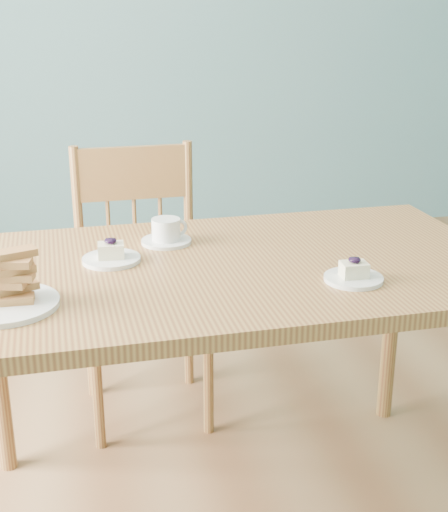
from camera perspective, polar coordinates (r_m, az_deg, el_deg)
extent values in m
cube|color=#976F46|center=(2.40, 5.51, -16.70)|extent=(5.00, 5.00, 0.01)
cube|color=slate|center=(4.37, -4.47, 18.78)|extent=(5.00, 0.01, 2.70)
cube|color=#A3793E|center=(1.88, 0.80, -1.11)|extent=(1.45, 0.85, 0.04)
cylinder|color=#A3793E|center=(2.55, 13.23, -5.22)|extent=(0.05, 0.05, 0.73)
cube|color=#A3793E|center=(2.48, -6.40, -3.48)|extent=(0.44, 0.42, 0.04)
cylinder|color=#A3793E|center=(2.41, -10.08, -10.57)|extent=(0.04, 0.04, 0.42)
cylinder|color=#A3793E|center=(2.45, -1.25, -9.68)|extent=(0.04, 0.04, 0.42)
cylinder|color=#A3793E|center=(2.72, -10.64, -6.91)|extent=(0.04, 0.04, 0.42)
cylinder|color=#A3793E|center=(2.76, -2.86, -6.19)|extent=(0.04, 0.04, 0.42)
cylinder|color=#A3793E|center=(2.55, -11.59, 3.22)|extent=(0.03, 0.03, 0.49)
cylinder|color=#A3793E|center=(2.59, -2.87, 3.87)|extent=(0.03, 0.03, 0.49)
cube|color=#A3793E|center=(2.53, -7.33, 6.61)|extent=(0.37, 0.03, 0.19)
cylinder|color=#A3793E|center=(2.58, -9.15, 1.31)|extent=(0.01, 0.01, 0.29)
cylinder|color=#A3793E|center=(2.59, -7.10, 1.47)|extent=(0.01, 0.01, 0.29)
cylinder|color=#A3793E|center=(2.60, -5.07, 1.63)|extent=(0.01, 0.01, 0.29)
cylinder|color=silver|center=(1.77, 10.32, -1.78)|extent=(0.15, 0.15, 0.01)
cube|color=beige|center=(1.77, 10.36, -1.07)|extent=(0.07, 0.05, 0.04)
ellipsoid|color=black|center=(1.76, 10.41, -0.30)|extent=(0.03, 0.03, 0.01)
sphere|color=black|center=(1.76, 10.64, -0.26)|extent=(0.01, 0.01, 0.01)
sphere|color=black|center=(1.76, 10.12, -0.27)|extent=(0.01, 0.01, 0.01)
sphere|color=black|center=(1.75, 10.60, -0.41)|extent=(0.01, 0.01, 0.01)
cylinder|color=silver|center=(1.90, -8.99, -0.26)|extent=(0.15, 0.15, 0.01)
cube|color=beige|center=(1.89, -9.03, 0.45)|extent=(0.07, 0.06, 0.04)
ellipsoid|color=black|center=(1.88, -9.07, 1.21)|extent=(0.03, 0.03, 0.01)
sphere|color=black|center=(1.88, -8.79, 1.25)|extent=(0.01, 0.01, 0.01)
sphere|color=black|center=(1.89, -9.32, 1.24)|extent=(0.01, 0.01, 0.01)
sphere|color=black|center=(1.87, -8.97, 1.12)|extent=(0.01, 0.01, 0.01)
cylinder|color=silver|center=(2.03, -4.64, 1.19)|extent=(0.14, 0.14, 0.01)
cylinder|color=silver|center=(2.01, -4.66, 2.15)|extent=(0.09, 0.09, 0.06)
cylinder|color=olive|center=(2.01, -4.68, 2.81)|extent=(0.07, 0.07, 0.00)
torus|color=silver|center=(2.03, -3.57, 2.28)|extent=(0.05, 0.02, 0.05)
cylinder|color=silver|center=(1.67, -17.11, -3.72)|extent=(0.24, 0.24, 0.01)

